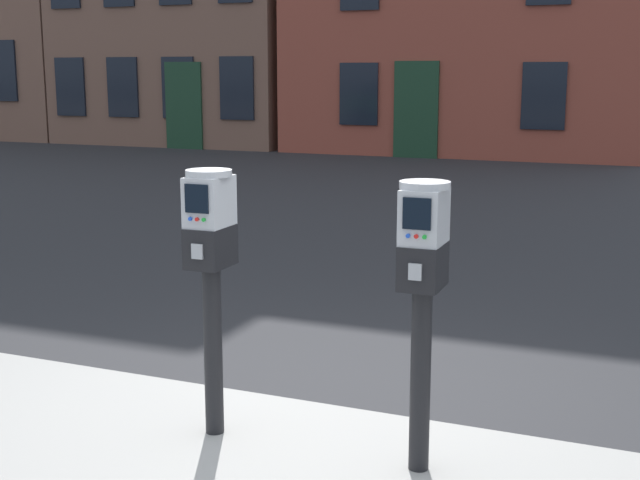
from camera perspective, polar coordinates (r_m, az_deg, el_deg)
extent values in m
plane|color=#28282B|center=(4.56, -0.14, -13.30)|extent=(160.00, 160.00, 0.00)
cylinder|color=black|center=(4.23, -7.06, -7.25)|extent=(0.09, 0.09, 0.83)
cube|color=black|center=(4.10, -7.23, -0.42)|extent=(0.17, 0.24, 0.19)
cube|color=#A5A8AD|center=(3.99, -8.10, -0.76)|extent=(0.06, 0.01, 0.07)
cube|color=#B7BABF|center=(4.06, -7.30, 2.54)|extent=(0.17, 0.23, 0.24)
cube|color=black|center=(3.96, -8.14, 2.71)|extent=(0.12, 0.01, 0.13)
cylinder|color=blue|center=(3.99, -8.55, 1.39)|extent=(0.02, 0.01, 0.02)
cylinder|color=red|center=(3.97, -8.11, 1.36)|extent=(0.02, 0.01, 0.02)
cylinder|color=green|center=(3.95, -7.67, 1.33)|extent=(0.02, 0.01, 0.02)
cylinder|color=#B7BABF|center=(4.05, -7.35, 4.41)|extent=(0.22, 0.22, 0.03)
cylinder|color=black|center=(3.85, 6.63, -9.14)|extent=(0.09, 0.09, 0.83)
cube|color=black|center=(3.71, 6.81, -1.69)|extent=(0.17, 0.24, 0.19)
cube|color=#A5A8AD|center=(3.59, 6.28, -2.11)|extent=(0.06, 0.01, 0.07)
cube|color=#B7BABF|center=(3.66, 6.88, 1.57)|extent=(0.17, 0.23, 0.24)
cube|color=black|center=(3.55, 6.40, 1.73)|extent=(0.12, 0.01, 0.13)
cylinder|color=blue|center=(3.57, 5.82, 0.27)|extent=(0.02, 0.01, 0.02)
cylinder|color=red|center=(3.56, 6.36, 0.23)|extent=(0.02, 0.01, 0.02)
cylinder|color=green|center=(3.55, 6.90, 0.19)|extent=(0.02, 0.01, 0.02)
cylinder|color=#B7BABF|center=(3.65, 6.93, 3.63)|extent=(0.22, 0.22, 0.03)
cube|color=black|center=(24.97, -20.19, 10.43)|extent=(0.90, 0.06, 1.60)
cube|color=black|center=(23.55, -16.13, 9.67)|extent=(0.89, 0.06, 1.48)
cube|color=black|center=(22.58, -12.87, 9.79)|extent=(0.89, 0.06, 1.48)
cube|color=black|center=(21.68, -9.33, 9.87)|extent=(0.89, 0.06, 1.48)
cube|color=black|center=(20.88, -5.51, 9.93)|extent=(0.89, 0.06, 1.48)
cube|color=#193823|center=(21.62, -8.96, 8.73)|extent=(1.00, 0.07, 2.10)
cube|color=black|center=(19.62, 2.57, 9.59)|extent=(0.90, 0.06, 1.38)
cube|color=black|center=(18.62, 14.53, 9.17)|extent=(0.90, 0.06, 1.38)
cube|color=#193823|center=(19.22, 6.34, 8.52)|extent=(1.00, 0.07, 2.10)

